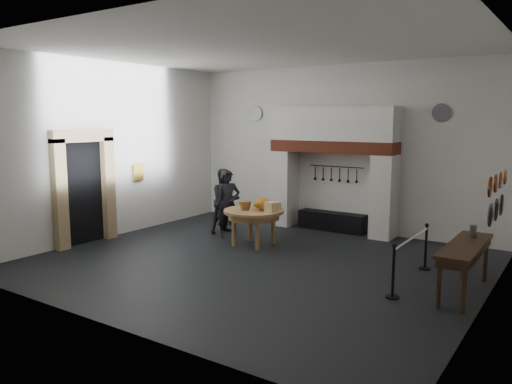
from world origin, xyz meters
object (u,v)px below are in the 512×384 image
Objects in this scene: iron_range at (332,221)px; work_table at (254,211)px; barrier_post_near at (393,273)px; side_table at (466,246)px; barrier_post_far at (426,248)px; visitor_near at (228,204)px; visitor_far at (225,201)px.

work_table reaches higher than iron_range.
work_table is at bearing 157.50° from barrier_post_near.
side_table is 2.44× the size of barrier_post_far.
visitor_near is (-1.87, -2.27, 0.63)m from iron_range.
iron_range is at bearing 71.05° from work_table.
side_table and barrier_post_near have the same top height.
barrier_post_near is (-0.96, -0.90, -0.42)m from side_table.
visitor_near is at bearing 158.73° from barrier_post_near.
barrier_post_near is at bearing -136.87° from side_table.
visitor_near is (-1.00, 0.29, 0.04)m from work_table.
visitor_far reaches higher than barrier_post_near.
work_table is 4.05m from barrier_post_far.
visitor_near is 5.40m from barrier_post_near.
side_table is at bearing -39.00° from iron_range.
barrier_post_near is (5.01, -1.95, -0.43)m from visitor_near.
iron_range is at bearing 141.00° from side_table.
iron_range is at bearing 144.74° from barrier_post_far.
barrier_post_near is (4.02, -1.66, -0.39)m from work_table.
barrier_post_near is (3.14, -4.22, 0.20)m from iron_range.
iron_range is 3.01m from visitor_near.
visitor_far is 6.54m from side_table.
visitor_near reaches higher than iron_range.
barrier_post_near is at bearing -90.00° from barrier_post_far.
barrier_post_far is (5.41, -0.35, -0.42)m from visitor_far.
visitor_near is 1.96× the size of barrier_post_near.
visitor_far is 5.92m from barrier_post_near.
visitor_far is at bearing 167.17° from side_table.
visitor_near is 1.96× the size of barrier_post_far.
barrier_post_near is at bearing -87.48° from visitor_far.
barrier_post_far is (4.02, 0.34, -0.39)m from work_table.
iron_range is 1.08× the size of visitor_near.
work_table is at bearing -108.95° from iron_range.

